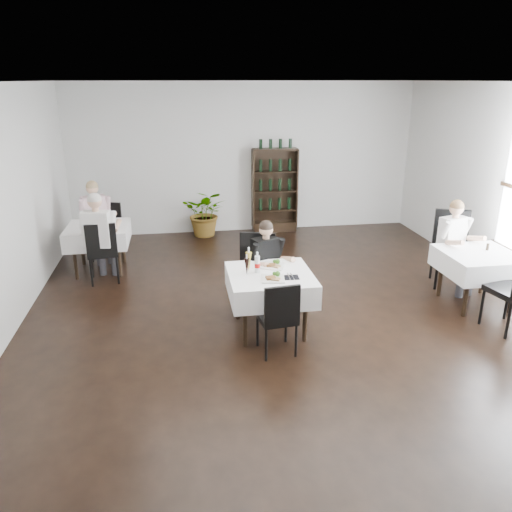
{
  "coord_description": "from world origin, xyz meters",
  "views": [
    {
      "loc": [
        -1.37,
        -5.61,
        3.03
      ],
      "look_at": [
        -0.45,
        0.2,
        0.94
      ],
      "focal_mm": 35.0,
      "sensor_mm": 36.0,
      "label": 1
    }
  ],
  "objects": [
    {
      "name": "room_shell",
      "position": [
        0.0,
        0.0,
        1.5
      ],
      "size": [
        9.0,
        9.0,
        9.0
      ],
      "color": "black",
      "rests_on": "ground"
    },
    {
      "name": "wine_shelf",
      "position": [
        0.6,
        4.31,
        0.85
      ],
      "size": [
        0.9,
        0.28,
        1.75
      ],
      "color": "black",
      "rests_on": "ground"
    },
    {
      "name": "main_table",
      "position": [
        -0.3,
        0.0,
        0.62
      ],
      "size": [
        1.03,
        1.03,
        0.77
      ],
      "color": "black",
      "rests_on": "ground"
    },
    {
      "name": "left_table",
      "position": [
        -2.7,
        2.5,
        0.62
      ],
      "size": [
        0.98,
        0.98,
        0.77
      ],
      "color": "black",
      "rests_on": "ground"
    },
    {
      "name": "right_table",
      "position": [
        2.7,
        0.3,
        0.62
      ],
      "size": [
        0.98,
        0.98,
        0.77
      ],
      "color": "black",
      "rests_on": "ground"
    },
    {
      "name": "potted_tree",
      "position": [
        -0.83,
        4.2,
        0.48
      ],
      "size": [
        1.04,
        0.96,
        0.96
      ],
      "primitive_type": "imported",
      "rotation": [
        0.0,
        0.0,
        -0.28
      ],
      "color": "#2F6121",
      "rests_on": "ground"
    },
    {
      "name": "main_chair_far",
      "position": [
        -0.37,
        0.64,
        0.61
      ],
      "size": [
        0.6,
        0.61,
        1.07
      ],
      "color": "black",
      "rests_on": "ground"
    },
    {
      "name": "main_chair_near",
      "position": [
        -0.32,
        -0.62,
        0.51
      ],
      "size": [
        0.46,
        0.46,
        0.9
      ],
      "color": "black",
      "rests_on": "ground"
    },
    {
      "name": "left_chair_far",
      "position": [
        -2.64,
        3.16,
        0.56
      ],
      "size": [
        0.57,
        0.57,
        0.98
      ],
      "color": "black",
      "rests_on": "ground"
    },
    {
      "name": "left_chair_near",
      "position": [
        -2.57,
        1.94,
        0.57
      ],
      "size": [
        0.5,
        0.51,
        0.99
      ],
      "color": "black",
      "rests_on": "ground"
    },
    {
      "name": "right_chair_far",
      "position": [
        2.74,
        1.11,
        0.65
      ],
      "size": [
        0.66,
        0.67,
        1.14
      ],
      "color": "black",
      "rests_on": "ground"
    },
    {
      "name": "diner_main",
      "position": [
        -0.23,
        0.53,
        0.74
      ],
      "size": [
        0.56,
        0.6,
        1.28
      ],
      "color": "#3D3E45",
      "rests_on": "ground"
    },
    {
      "name": "diner_left_far",
      "position": [
        -2.78,
        3.04,
        0.82
      ],
      "size": [
        0.63,
        0.66,
        1.41
      ],
      "color": "#3D3E45",
      "rests_on": "ground"
    },
    {
      "name": "diner_left_near",
      "position": [
        -2.6,
        2.0,
        0.84
      ],
      "size": [
        0.58,
        0.6,
        1.44
      ],
      "color": "#3D3E45",
      "rests_on": "ground"
    },
    {
      "name": "diner_right_far",
      "position": [
        2.64,
        0.83,
        0.8
      ],
      "size": [
        0.59,
        0.63,
        1.39
      ],
      "color": "#3D3E45",
      "rests_on": "ground"
    },
    {
      "name": "plate_far",
      "position": [
        -0.22,
        0.22,
        0.79
      ],
      "size": [
        0.36,
        0.36,
        0.09
      ],
      "color": "white",
      "rests_on": "main_table"
    },
    {
      "name": "plate_near",
      "position": [
        -0.3,
        -0.2,
        0.79
      ],
      "size": [
        0.31,
        0.31,
        0.09
      ],
      "color": "white",
      "rests_on": "main_table"
    },
    {
      "name": "pilsner_dark",
      "position": [
        -0.59,
        -0.01,
        0.88
      ],
      "size": [
        0.06,
        0.06,
        0.27
      ],
      "color": "black",
      "rests_on": "main_table"
    },
    {
      "name": "pilsner_lager",
      "position": [
        -0.56,
        0.08,
        0.9
      ],
      "size": [
        0.08,
        0.08,
        0.32
      ],
      "color": "gold",
      "rests_on": "main_table"
    },
    {
      "name": "coke_bottle",
      "position": [
        -0.45,
        0.06,
        0.88
      ],
      "size": [
        0.07,
        0.07,
        0.27
      ],
      "color": "silver",
      "rests_on": "main_table"
    },
    {
      "name": "napkin_cutlery",
      "position": [
        -0.08,
        -0.18,
        0.78
      ],
      "size": [
        0.2,
        0.22,
        0.02
      ],
      "color": "black",
      "rests_on": "main_table"
    },
    {
      "name": "pepper_mill",
      "position": [
        2.86,
        0.39,
        0.82
      ],
      "size": [
        0.04,
        0.04,
        0.1
      ],
      "primitive_type": "cylinder",
      "rotation": [
        0.0,
        0.0,
        -0.1
      ],
      "color": "black",
      "rests_on": "right_table"
    }
  ]
}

